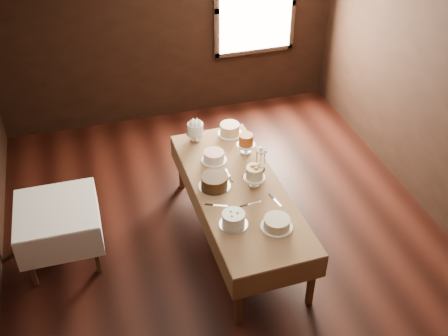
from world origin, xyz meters
The scene contains 22 objects.
floor centered at (0.00, 0.00, 0.00)m, with size 5.00×6.00×0.01m, color black.
ceiling centered at (0.00, 0.00, 2.80)m, with size 5.00×6.00×0.01m, color beige.
wall_back centered at (0.00, 3.00, 1.40)m, with size 5.00×0.02×2.80m, color black.
wall_right centered at (2.50, 0.00, 1.40)m, with size 0.02×6.00×2.80m, color black.
window centered at (1.30, 2.94, 1.60)m, with size 1.10×0.05×1.30m, color #FFEABF.
display_table centered at (0.13, 0.07, 0.69)m, with size 1.00×2.44×0.75m.
side_table centered at (-1.80, 0.34, 0.63)m, with size 0.86×0.86×0.71m.
cake_meringue centered at (-0.09, 1.10, 0.86)m, with size 0.23×0.23×0.24m.
cake_speckled centered at (0.34, 1.10, 0.81)m, with size 0.31×0.31×0.14m.
cake_lattice centered at (0.01, 0.62, 0.80)m, with size 0.34×0.34×0.11m.
cake_caramel centered at (0.41, 0.68, 0.86)m, with size 0.22×0.22×0.26m.
cake_chocolate centered at (-0.12, 0.17, 0.81)m, with size 0.35×0.35×0.14m.
cake_flowers centered at (0.31, 0.07, 0.85)m, with size 0.24×0.24×0.25m.
cake_swirl centered at (-0.10, -0.47, 0.82)m, with size 0.29×0.29×0.15m.
cake_cream centered at (0.30, -0.63, 0.80)m, with size 0.32×0.32×0.11m.
cake_server_a centered at (0.21, -0.22, 0.75)m, with size 0.24×0.03×0.01m, color silver.
cake_server_b centered at (0.44, -0.28, 0.75)m, with size 0.24×0.03×0.01m, color silver.
cake_server_c centered at (0.09, 0.35, 0.75)m, with size 0.24×0.03×0.01m, color silver.
cake_server_d centered at (0.37, 0.31, 0.75)m, with size 0.24×0.03×0.01m, color silver.
cake_server_e centered at (-0.15, -0.16, 0.75)m, with size 0.24×0.03×0.01m, color silver.
flower_vase centered at (0.44, 0.26, 0.81)m, with size 0.12×0.12×0.12m, color #2D2823.
flower_bouquet centered at (0.44, 0.26, 0.99)m, with size 0.14×0.14×0.20m, color white, non-canonical shape.
Camera 1 is at (-1.32, -4.24, 4.46)m, focal length 43.34 mm.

